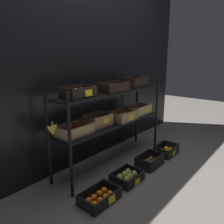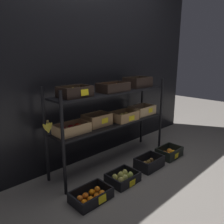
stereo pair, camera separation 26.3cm
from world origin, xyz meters
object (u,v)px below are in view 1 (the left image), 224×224
at_px(crate_ground_pear, 127,177).
at_px(crate_ground_orange, 166,151).
at_px(crate_ground_kiwi, 150,162).
at_px(display_rack, 112,108).
at_px(crate_ground_tangerine, 100,197).

xyz_separation_m(crate_ground_pear, crate_ground_orange, (0.89, -0.01, 0.00)).
distance_m(crate_ground_pear, crate_ground_kiwi, 0.46).
distance_m(display_rack, crate_ground_orange, 1.02).
relative_size(display_rack, crate_ground_pear, 5.31).
distance_m(crate_ground_tangerine, crate_ground_pear, 0.43).
distance_m(display_rack, crate_ground_kiwi, 0.81).
distance_m(display_rack, crate_ground_tangerine, 1.04).
xyz_separation_m(display_rack, crate_ground_kiwi, (0.22, -0.42, -0.66)).
bearing_deg(crate_ground_kiwi, display_rack, 118.16).
bearing_deg(crate_ground_orange, crate_ground_pear, 179.49).
bearing_deg(crate_ground_orange, crate_ground_kiwi, 179.47).
bearing_deg(crate_ground_orange, crate_ground_tangerine, 179.83).
distance_m(crate_ground_tangerine, crate_ground_kiwi, 0.89).
xyz_separation_m(crate_ground_kiwi, crate_ground_orange, (0.43, -0.00, -0.00)).
bearing_deg(display_rack, crate_ground_pear, -119.73).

